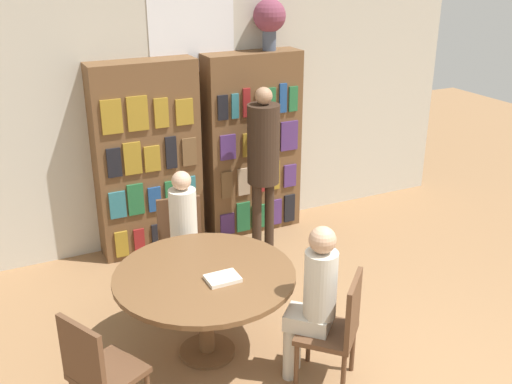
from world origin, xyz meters
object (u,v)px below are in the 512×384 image
(chair_near_camera, at_px, (98,369))
(flower_vase, at_px, (269,18))
(seated_reader_right, at_px, (314,296))
(chair_far_side, at_px, (338,326))
(bookshelf_right, at_px, (253,145))
(bookshelf_left, at_px, (148,160))
(reading_table, at_px, (205,285))
(chair_left_side, at_px, (182,242))
(librarian_standing, at_px, (263,152))
(seated_reader_left, at_px, (185,231))

(chair_near_camera, bearing_deg, flower_vase, 107.91)
(seated_reader_right, bearing_deg, flower_vase, 25.14)
(chair_far_side, bearing_deg, bookshelf_right, 32.49)
(bookshelf_left, xyz_separation_m, reading_table, (-0.15, -1.94, -0.37))
(flower_vase, height_order, chair_left_side, flower_vase)
(bookshelf_left, distance_m, librarian_standing, 1.17)
(bookshelf_right, xyz_separation_m, chair_near_camera, (-2.25, -2.39, -0.50))
(chair_far_side, bearing_deg, reading_table, 90.00)
(reading_table, xyz_separation_m, seated_reader_right, (0.59, -0.60, 0.07))
(flower_vase, xyz_separation_m, chair_far_side, (-0.81, -2.67, -1.82))
(bookshelf_right, distance_m, librarian_standing, 0.52)
(bookshelf_left, distance_m, flower_vase, 1.91)
(bookshelf_left, height_order, seated_reader_right, bookshelf_left)
(seated_reader_right, distance_m, librarian_standing, 2.16)
(chair_near_camera, relative_size, seated_reader_right, 0.71)
(librarian_standing, bearing_deg, flower_vase, 57.90)
(bookshelf_left, bearing_deg, chair_far_side, -78.05)
(bookshelf_right, xyz_separation_m, seated_reader_left, (-1.19, -1.11, -0.31))
(bookshelf_right, bearing_deg, chair_far_side, -102.94)
(reading_table, height_order, chair_left_side, chair_left_side)
(seated_reader_left, relative_size, librarian_standing, 0.70)
(seated_reader_left, bearing_deg, bookshelf_left, -81.43)
(bookshelf_left, height_order, chair_near_camera, bookshelf_left)
(flower_vase, distance_m, reading_table, 2.99)
(flower_vase, distance_m, chair_far_side, 3.33)
(bookshelf_right, xyz_separation_m, seated_reader_right, (-0.74, -2.53, -0.29))
(bookshelf_left, relative_size, chair_left_side, 2.26)
(flower_vase, height_order, reading_table, flower_vase)
(chair_far_side, distance_m, librarian_standing, 2.30)
(flower_vase, distance_m, librarian_standing, 1.38)
(flower_vase, relative_size, seated_reader_left, 0.43)
(seated_reader_left, bearing_deg, flower_vase, -131.88)
(bookshelf_right, relative_size, librarian_standing, 1.15)
(bookshelf_left, height_order, reading_table, bookshelf_left)
(librarian_standing, bearing_deg, seated_reader_right, -106.99)
(chair_near_camera, relative_size, librarian_standing, 0.51)
(bookshelf_right, relative_size, flower_vase, 3.83)
(chair_near_camera, distance_m, chair_far_side, 1.66)
(bookshelf_left, xyz_separation_m, flower_vase, (1.37, 0.00, 1.32))
(chair_far_side, height_order, seated_reader_right, seated_reader_right)
(seated_reader_right, bearing_deg, chair_left_side, 60.12)
(flower_vase, bearing_deg, seated_reader_right, -110.29)
(chair_far_side, relative_size, seated_reader_right, 0.71)
(bookshelf_left, relative_size, seated_reader_left, 1.63)
(reading_table, bearing_deg, seated_reader_right, -45.43)
(bookshelf_left, relative_size, bookshelf_right, 1.00)
(bookshelf_left, height_order, librarian_standing, bookshelf_left)
(reading_table, relative_size, seated_reader_right, 1.11)
(reading_table, bearing_deg, bookshelf_left, 85.45)
(flower_vase, bearing_deg, chair_left_side, -145.59)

